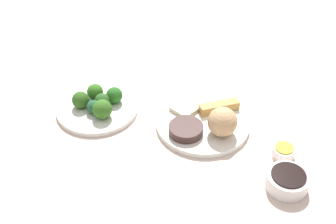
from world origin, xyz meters
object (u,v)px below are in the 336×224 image
soy_sauce_bowl (287,181)px  sauce_ramekin_hot_mustard (283,152)px  main_plate (203,123)px  broccoli_plate (97,108)px

soy_sauce_bowl → sauce_ramekin_hot_mustard: (-0.10, 0.04, -0.01)m
main_plate → broccoli_plate: 0.31m
broccoli_plate → sauce_ramekin_hot_mustard: (0.33, 0.42, 0.01)m
main_plate → broccoli_plate: bearing=-120.4°
main_plate → soy_sauce_bowl: soy_sauce_bowl is taller
soy_sauce_bowl → sauce_ramekin_hot_mustard: bearing=155.1°
sauce_ramekin_hot_mustard → broccoli_plate: bearing=-127.9°
main_plate → sauce_ramekin_hot_mustard: sauce_ramekin_hot_mustard is taller
sauce_ramekin_hot_mustard → soy_sauce_bowl: bearing=-24.9°
main_plate → soy_sauce_bowl: size_ratio=2.57×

